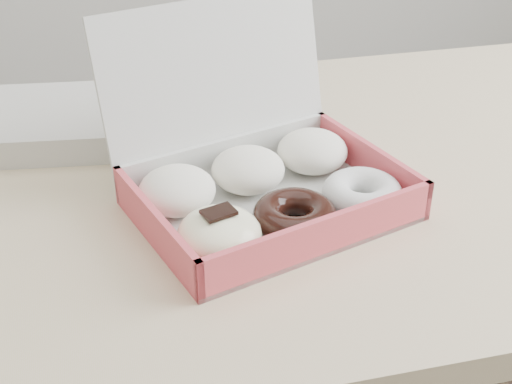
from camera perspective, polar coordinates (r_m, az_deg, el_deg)
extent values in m
cube|color=#CAB885|center=(1.02, 3.60, 0.89)|extent=(1.20, 0.80, 0.04)
cylinder|color=#CAB885|center=(1.70, 17.73, -2.06)|extent=(0.05, 0.05, 0.71)
cube|color=silver|center=(0.91, 1.14, -1.36)|extent=(0.38, 0.32, 0.01)
cube|color=#D84952|center=(0.82, 5.36, -3.67)|extent=(0.31, 0.10, 0.05)
cube|color=silver|center=(0.99, -2.34, 2.89)|extent=(0.31, 0.10, 0.05)
cube|color=#D84952|center=(0.84, -8.06, -2.94)|extent=(0.08, 0.23, 0.05)
cube|color=#D84952|center=(0.98, 9.03, 2.35)|extent=(0.08, 0.23, 0.05)
cube|color=silver|center=(0.97, -3.14, 8.27)|extent=(0.33, 0.15, 0.23)
ellipsoid|color=white|center=(0.90, -6.32, 0.15)|extent=(0.12, 0.12, 0.05)
ellipsoid|color=white|center=(0.94, -0.64, 1.80)|extent=(0.12, 0.12, 0.05)
ellipsoid|color=white|center=(0.99, 4.53, 3.29)|extent=(0.12, 0.12, 0.05)
ellipsoid|color=#FFFAC6|center=(0.81, -2.94, -3.38)|extent=(0.12, 0.12, 0.05)
cube|color=black|center=(0.80, -3.00, -1.64)|extent=(0.04, 0.04, 0.00)
torus|color=black|center=(0.86, 3.11, -1.92)|extent=(0.13, 0.13, 0.04)
torus|color=white|center=(0.91, 8.50, -0.11)|extent=(0.13, 0.13, 0.04)
cube|color=silver|center=(1.13, -14.29, 5.53)|extent=(0.29, 0.24, 0.04)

